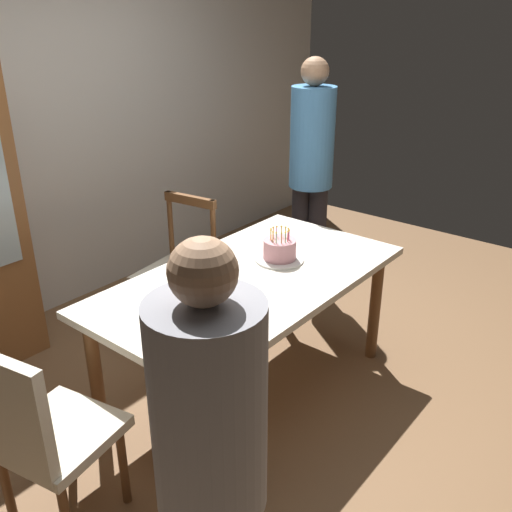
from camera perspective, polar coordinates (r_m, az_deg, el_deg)
The scene contains 12 objects.
ground at distance 3.42m, azimuth -0.54°, elevation -13.53°, with size 6.40×6.40×0.00m, color brown.
back_wall at distance 4.22m, azimuth -20.89°, elevation 11.75°, with size 6.40×0.10×2.60m, color beige.
dining_table at distance 3.06m, azimuth -0.59°, elevation -3.49°, with size 1.76×0.94×0.76m.
birthday_cake at distance 3.19m, azimuth 2.40°, elevation 0.53°, with size 0.28×0.28×0.19m.
plate_near_celebrant at distance 2.57m, azimuth -3.79°, elevation -6.88°, with size 0.22×0.22×0.01m, color white.
plate_far_side at distance 3.09m, azimuth -4.68°, elevation -1.40°, with size 0.22×0.22×0.01m, color white.
fork_near_celebrant at distance 2.48m, azimuth -6.43°, elevation -8.33°, with size 0.18×0.02×0.01m, color silver.
fork_far_side at distance 2.98m, azimuth -6.74°, elevation -2.49°, with size 0.18×0.02×0.01m, color silver.
chair_spindle_back at distance 3.78m, azimuth -7.93°, elevation -1.71°, with size 0.49×0.49×0.95m.
chair_upholstered at distance 2.50m, azimuth -21.13°, elevation -16.28°, with size 0.52×0.52×0.95m.
person_celebrant at distance 1.70m, azimuth -4.59°, elevation -20.08°, with size 0.32×0.32×1.59m.
person_guest at distance 4.19m, azimuth 5.62°, elevation 9.14°, with size 0.32×0.32×1.78m.
Camera 1 is at (-2.09, -1.73, 2.08)m, focal length 39.44 mm.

